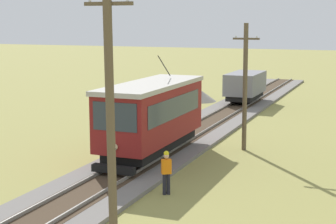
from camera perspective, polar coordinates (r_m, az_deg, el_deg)
The scene contains 6 objects.
red_tram at distance 27.05m, azimuth -1.69°, elevation -0.34°, with size 2.60×8.54×4.79m.
freight_car at distance 45.26m, azimuth 8.09°, elevation 2.75°, with size 2.40×5.20×2.31m.
utility_pole_near_tram at distance 14.73m, azimuth -6.05°, elevation -0.69°, with size 1.40×0.43×8.27m.
utility_pole_mid at distance 28.86m, azimuth 8.07°, elevation 2.73°, with size 1.40×0.36×6.72m.
gravel_pile at distance 46.87m, azimuth 3.21°, elevation 1.81°, with size 3.06×3.06×1.08m, color gray.
track_worker at distance 21.63m, azimuth -0.17°, elevation -6.15°, with size 0.45×0.41×1.78m.
Camera 1 is at (10.66, -2.76, 6.83)m, focal length 58.23 mm.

